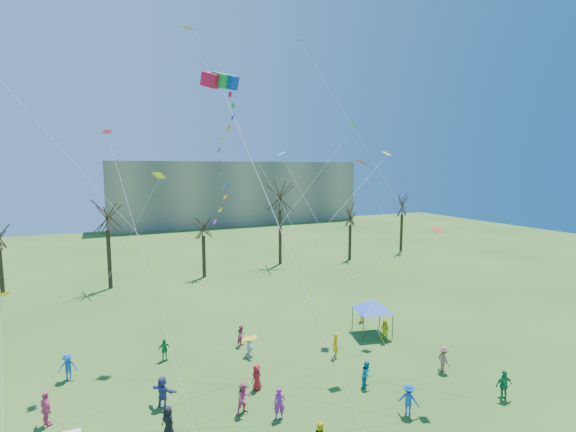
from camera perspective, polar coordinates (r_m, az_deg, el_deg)
name	(u,v)px	position (r m, az deg, el deg)	size (l,w,h in m)	color
distant_building	(237,192)	(100.87, -7.33, 3.37)	(60.00, 14.00, 15.00)	gray
bare_tree_row	(221,218)	(52.14, -9.44, -0.27)	(71.25, 8.79, 12.06)	black
big_box_kite	(229,160)	(22.63, -8.36, 7.95)	(2.22, 7.88, 21.15)	red
canopy_tent_blue	(372,305)	(34.12, 11.91, -12.32)	(3.67, 3.67, 2.83)	#3F3F44
festival_crowd	(255,382)	(25.85, -4.68, -22.49)	(25.42, 14.13, 1.86)	#DD431B
small_kites_aloft	(247,162)	(26.74, -5.89, 7.65)	(29.42, 18.16, 33.26)	orange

